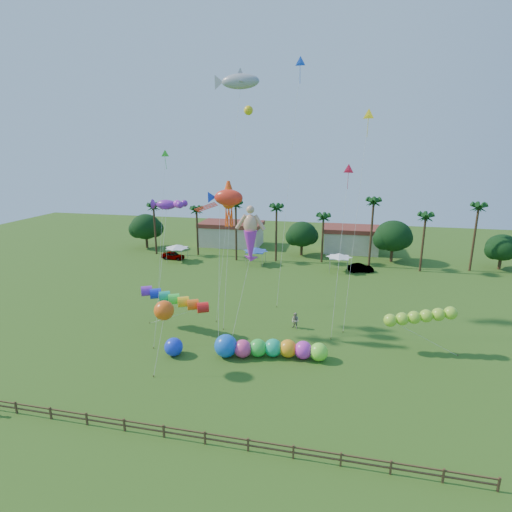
% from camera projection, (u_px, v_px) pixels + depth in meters
% --- Properties ---
extents(ground, '(160.00, 160.00, 0.00)m').
position_uv_depth(ground, '(230.00, 393.00, 32.70)').
color(ground, '#285116').
rests_on(ground, ground).
extents(tree_line, '(69.46, 8.91, 11.00)m').
position_uv_depth(tree_line, '(316.00, 234.00, 72.31)').
color(tree_line, '#3A2819').
rests_on(tree_line, ground).
extents(buildings_row, '(35.00, 7.00, 4.00)m').
position_uv_depth(buildings_row, '(284.00, 238.00, 79.95)').
color(buildings_row, beige).
rests_on(buildings_row, ground).
extents(tent_row, '(31.00, 4.00, 0.60)m').
position_uv_depth(tent_row, '(255.00, 250.00, 67.48)').
color(tent_row, white).
rests_on(tent_row, ground).
extents(fence, '(36.12, 0.12, 1.00)m').
position_uv_depth(fence, '(205.00, 436.00, 26.88)').
color(fence, brown).
rests_on(fence, ground).
extents(car_a, '(4.28, 1.95, 1.42)m').
position_uv_depth(car_a, '(173.00, 255.00, 71.92)').
color(car_a, '#4C4C54').
rests_on(car_a, ground).
extents(car_b, '(4.30, 2.36, 1.34)m').
position_uv_depth(car_b, '(361.00, 268.00, 64.53)').
color(car_b, '#4C4C54').
rests_on(car_b, ground).
extents(spectator_b, '(1.11, 1.04, 1.83)m').
position_uv_depth(spectator_b, '(295.00, 321.00, 44.17)').
color(spectator_b, '#9E9384').
rests_on(spectator_b, ground).
extents(caterpillar_inflatable, '(10.89, 3.34, 2.21)m').
position_uv_depth(caterpillar_inflatable, '(266.00, 348.00, 38.09)').
color(caterpillar_inflatable, '#EA3D85').
rests_on(caterpillar_inflatable, ground).
extents(blue_ball, '(1.77, 1.77, 1.77)m').
position_uv_depth(blue_ball, '(174.00, 347.00, 38.43)').
color(blue_ball, '#1A36EC').
rests_on(blue_ball, ground).
extents(rainbow_tube, '(9.22, 3.54, 3.81)m').
position_uv_depth(rainbow_tube, '(184.00, 306.00, 42.27)').
color(rainbow_tube, red).
rests_on(rainbow_tube, ground).
extents(green_worm, '(9.99, 3.08, 4.03)m').
position_uv_depth(green_worm, '(390.00, 320.00, 38.62)').
color(green_worm, '#96DA30').
rests_on(green_worm, ground).
extents(orange_ball_kite, '(2.22, 2.58, 6.63)m').
position_uv_depth(orange_ball_kite, '(164.00, 310.00, 34.68)').
color(orange_ball_kite, '#FF5C14').
rests_on(orange_ball_kite, ground).
extents(merman_kite, '(2.79, 4.12, 13.41)m').
position_uv_depth(merman_kite, '(250.00, 238.00, 40.25)').
color(merman_kite, '#DFA27F').
rests_on(merman_kite, ground).
extents(fish_kite, '(4.82, 6.18, 15.37)m').
position_uv_depth(fish_kite, '(229.00, 198.00, 41.57)').
color(fish_kite, red).
rests_on(fish_kite, ground).
extents(shark_kite, '(6.11, 7.70, 27.64)m').
position_uv_depth(shark_kite, '(240.00, 82.00, 44.54)').
color(shark_kite, '#969AA3').
rests_on(shark_kite, ground).
extents(squid_kite, '(2.00, 4.16, 16.11)m').
position_uv_depth(squid_kite, '(229.00, 202.00, 43.44)').
color(squid_kite, '#FF5114').
rests_on(squid_kite, ground).
extents(lobster_kite, '(4.18, 6.59, 14.51)m').
position_uv_depth(lobster_kite, '(166.00, 205.00, 41.06)').
color(lobster_kite, purple).
rests_on(lobster_kite, ground).
extents(delta_kite_red, '(1.47, 3.80, 17.87)m').
position_uv_depth(delta_kite_red, '(348.00, 173.00, 40.62)').
color(delta_kite_red, red).
rests_on(delta_kite_red, ground).
extents(delta_kite_yellow, '(1.95, 3.57, 23.27)m').
position_uv_depth(delta_kite_yellow, '(368.00, 119.00, 40.32)').
color(delta_kite_yellow, yellow).
rests_on(delta_kite_yellow, ground).
extents(delta_kite_green, '(1.11, 4.88, 19.23)m').
position_uv_depth(delta_kite_green, '(165.00, 158.00, 49.53)').
color(delta_kite_green, green).
rests_on(delta_kite_green, ground).
extents(delta_kite_blue, '(2.53, 3.51, 29.56)m').
position_uv_depth(delta_kite_blue, '(300.00, 67.00, 45.64)').
color(delta_kite_blue, blue).
rests_on(delta_kite_blue, ground).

